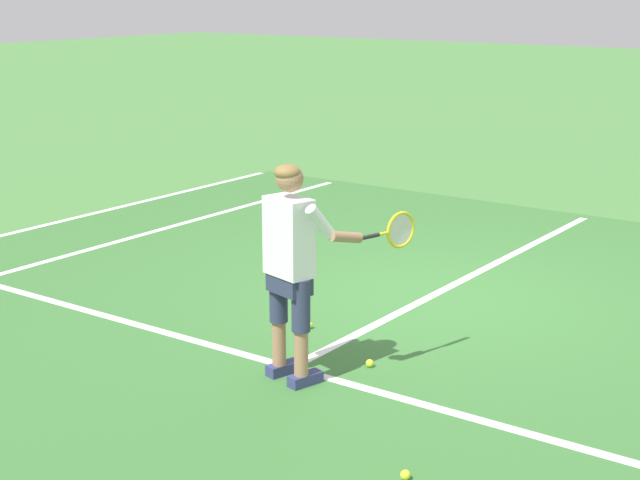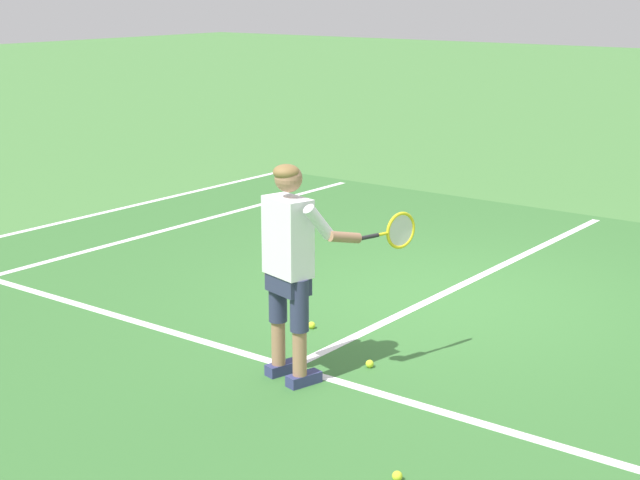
{
  "view_description": "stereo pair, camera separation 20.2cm",
  "coord_description": "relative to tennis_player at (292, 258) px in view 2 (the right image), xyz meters",
  "views": [
    {
      "loc": [
        4.46,
        -8.15,
        2.99
      ],
      "look_at": [
        0.15,
        -2.13,
        1.05
      ],
      "focal_mm": 54.68,
      "sensor_mm": 36.0,
      "label": 1
    },
    {
      "loc": [
        4.62,
        -8.03,
        2.99
      ],
      "look_at": [
        0.15,
        -2.13,
        1.05
      ],
      "focal_mm": 54.68,
      "sensor_mm": 36.0,
      "label": 2
    }
  ],
  "objects": [
    {
      "name": "line_singles_left",
      "position": [
        -4.28,
        1.57,
        -0.99
      ],
      "size": [
        0.1,
        10.02,
        0.01
      ],
      "primitive_type": "cube",
      "color": "white",
      "rests_on": "ground"
    },
    {
      "name": "ground_plane",
      "position": [
        -0.16,
        2.51,
        -0.99
      ],
      "size": [
        80.0,
        80.0,
        0.0
      ],
      "primitive_type": "plane",
      "color": "#477F3D"
    },
    {
      "name": "tennis_ball_mid_court",
      "position": [
        1.53,
        -0.86,
        -0.96
      ],
      "size": [
        0.07,
        0.07,
        0.07
      ],
      "primitive_type": "sphere",
      "color": "#CCE02D",
      "rests_on": "ground"
    },
    {
      "name": "line_doubles_left",
      "position": [
        -5.65,
        1.57,
        -0.99
      ],
      "size": [
        0.1,
        10.02,
        0.01
      ],
      "primitive_type": "cube",
      "color": "white",
      "rests_on": "ground"
    },
    {
      "name": "tennis_player",
      "position": [
        0.0,
        0.0,
        0.0
      ],
      "size": [
        0.86,
        1.04,
        1.71
      ],
      "color": "navy",
      "rests_on": "ground"
    },
    {
      "name": "line_centre_service",
      "position": [
        -0.16,
        3.38,
        -0.99
      ],
      "size": [
        0.1,
        6.4,
        0.01
      ],
      "primitive_type": "cube",
      "color": "white",
      "rests_on": "ground"
    },
    {
      "name": "line_service",
      "position": [
        -0.16,
        0.18,
        -0.99
      ],
      "size": [
        8.23,
        0.1,
        0.01
      ],
      "primitive_type": "cube",
      "color": "white",
      "rests_on": "ground"
    },
    {
      "name": "tennis_ball_by_baseline",
      "position": [
        0.34,
        0.57,
        -0.96
      ],
      "size": [
        0.07,
        0.07,
        0.07
      ],
      "primitive_type": "sphere",
      "color": "#CCE02D",
      "rests_on": "ground"
    },
    {
      "name": "court_inner_surface",
      "position": [
        -0.16,
        1.57,
        -0.99
      ],
      "size": [
        10.98,
        10.42,
        0.0
      ],
      "primitive_type": "cube",
      "color": "#387033",
      "rests_on": "ground"
    },
    {
      "name": "tennis_ball_near_feet",
      "position": [
        -0.59,
        1.01,
        -0.96
      ],
      "size": [
        0.07,
        0.07,
        0.07
      ],
      "primitive_type": "sphere",
      "color": "#CCE02D",
      "rests_on": "ground"
    }
  ]
}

